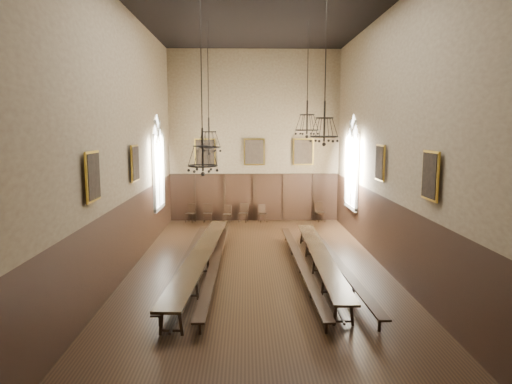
{
  "coord_description": "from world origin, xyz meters",
  "views": [
    {
      "loc": [
        -0.44,
        -15.24,
        4.92
      ],
      "look_at": [
        -0.07,
        1.5,
        2.58
      ],
      "focal_mm": 32.0,
      "sensor_mm": 36.0,
      "label": 1
    }
  ],
  "objects_px": {
    "chair_4": "(263,217)",
    "chandelier_back_right": "(307,123)",
    "table_left": "(202,263)",
    "chandelier_back_left": "(209,140)",
    "table_right": "(320,263)",
    "bench_left_inner": "(216,263)",
    "chair_2": "(227,217)",
    "chair_3": "(243,216)",
    "chair_0": "(190,217)",
    "bench_left_outer": "(187,262)",
    "chair_1": "(208,217)",
    "chair_7": "(320,216)",
    "chandelier_front_left": "(203,153)",
    "chandelier_front_right": "(324,125)",
    "bench_right_inner": "(300,265)",
    "bench_right_outer": "(335,263)"
  },
  "relations": [
    {
      "from": "chair_4",
      "to": "chandelier_back_right",
      "type": "distance_m",
      "value": 7.91
    },
    {
      "from": "table_left",
      "to": "chandelier_back_left",
      "type": "relative_size",
      "value": 2.06
    },
    {
      "from": "table_right",
      "to": "bench_left_inner",
      "type": "bearing_deg",
      "value": 174.3
    },
    {
      "from": "chair_2",
      "to": "chair_3",
      "type": "xyz_separation_m",
      "value": [
        0.86,
        0.03,
        0.03
      ]
    },
    {
      "from": "bench_left_inner",
      "to": "chair_0",
      "type": "distance_m",
      "value": 8.6
    },
    {
      "from": "bench_left_inner",
      "to": "chair_0",
      "type": "relative_size",
      "value": 10.83
    },
    {
      "from": "chandelier_back_right",
      "to": "bench_left_outer",
      "type": "bearing_deg",
      "value": -153.27
    },
    {
      "from": "table_left",
      "to": "chair_2",
      "type": "height_order",
      "value": "chair_2"
    },
    {
      "from": "table_right",
      "to": "chair_1",
      "type": "bearing_deg",
      "value": 117.53
    },
    {
      "from": "chair_0",
      "to": "chair_3",
      "type": "height_order",
      "value": "chair_0"
    },
    {
      "from": "bench_left_inner",
      "to": "chandelier_back_right",
      "type": "height_order",
      "value": "chandelier_back_right"
    },
    {
      "from": "chair_7",
      "to": "chair_1",
      "type": "bearing_deg",
      "value": 163.03
    },
    {
      "from": "chair_1",
      "to": "chandelier_front_left",
      "type": "distance_m",
      "value": 11.5
    },
    {
      "from": "chair_2",
      "to": "chair_4",
      "type": "relative_size",
      "value": 0.98
    },
    {
      "from": "chandelier_back_left",
      "to": "bench_left_outer",
      "type": "bearing_deg",
      "value": -103.08
    },
    {
      "from": "chandelier_front_left",
      "to": "chandelier_front_right",
      "type": "xyz_separation_m",
      "value": [
        3.39,
        -0.33,
        0.8
      ]
    },
    {
      "from": "bench_right_inner",
      "to": "chandelier_front_left",
      "type": "height_order",
      "value": "chandelier_front_left"
    },
    {
      "from": "chandelier_back_left",
      "to": "bench_left_inner",
      "type": "bearing_deg",
      "value": -81.67
    },
    {
      "from": "table_right",
      "to": "chair_0",
      "type": "xyz_separation_m",
      "value": [
        -5.46,
        8.75,
        -0.06
      ]
    },
    {
      "from": "bench_right_outer",
      "to": "chandelier_front_left",
      "type": "distance_m",
      "value": 6.27
    },
    {
      "from": "chair_3",
      "to": "chair_7",
      "type": "relative_size",
      "value": 0.95
    },
    {
      "from": "bench_left_inner",
      "to": "chandelier_front_right",
      "type": "height_order",
      "value": "chandelier_front_right"
    },
    {
      "from": "chair_1",
      "to": "chair_3",
      "type": "relative_size",
      "value": 1.0
    },
    {
      "from": "bench_left_inner",
      "to": "chandelier_back_right",
      "type": "bearing_deg",
      "value": 34.57
    },
    {
      "from": "chair_3",
      "to": "chair_1",
      "type": "bearing_deg",
      "value": -162.89
    },
    {
      "from": "bench_left_inner",
      "to": "chair_4",
      "type": "distance_m",
      "value": 8.64
    },
    {
      "from": "chair_1",
      "to": "chandelier_front_right",
      "type": "distance_m",
      "value": 12.78
    },
    {
      "from": "table_right",
      "to": "bench_left_outer",
      "type": "height_order",
      "value": "table_right"
    },
    {
      "from": "table_right",
      "to": "chandelier_front_right",
      "type": "distance_m",
      "value": 5.25
    },
    {
      "from": "chandelier_back_right",
      "to": "chandelier_front_right",
      "type": "height_order",
      "value": "same"
    },
    {
      "from": "table_left",
      "to": "chair_3",
      "type": "distance_m",
      "value": 8.88
    },
    {
      "from": "table_right",
      "to": "chandelier_front_right",
      "type": "relative_size",
      "value": 2.07
    },
    {
      "from": "chair_4",
      "to": "table_left",
      "type": "bearing_deg",
      "value": -123.06
    },
    {
      "from": "chair_3",
      "to": "chair_7",
      "type": "bearing_deg",
      "value": 16.26
    },
    {
      "from": "chair_0",
      "to": "chandelier_front_right",
      "type": "distance_m",
      "value": 13.13
    },
    {
      "from": "chair_4",
      "to": "chandelier_front_right",
      "type": "xyz_separation_m",
      "value": [
        1.28,
        -11.17,
        4.74
      ]
    },
    {
      "from": "chandelier_front_left",
      "to": "table_left",
      "type": "bearing_deg",
      "value": 97.98
    },
    {
      "from": "chair_0",
      "to": "chandelier_front_left",
      "type": "relative_size",
      "value": 0.19
    },
    {
      "from": "chair_7",
      "to": "chandelier_front_left",
      "type": "relative_size",
      "value": 0.2
    },
    {
      "from": "chair_0",
      "to": "chair_1",
      "type": "xyz_separation_m",
      "value": [
        0.91,
        -0.02,
        -0.0
      ]
    },
    {
      "from": "bench_left_inner",
      "to": "chandelier_back_left",
      "type": "bearing_deg",
      "value": 98.33
    },
    {
      "from": "chandelier_back_left",
      "to": "chair_4",
      "type": "bearing_deg",
      "value": 67.54
    },
    {
      "from": "chair_7",
      "to": "chandelier_back_right",
      "type": "bearing_deg",
      "value": -122.45
    },
    {
      "from": "table_right",
      "to": "chandelier_back_left",
      "type": "distance_m",
      "value": 6.53
    },
    {
      "from": "chandelier_back_right",
      "to": "chair_2",
      "type": "bearing_deg",
      "value": 119.18
    },
    {
      "from": "bench_left_inner",
      "to": "chandelier_back_right",
      "type": "relative_size",
      "value": 2.49
    },
    {
      "from": "bench_right_outer",
      "to": "chair_7",
      "type": "relative_size",
      "value": 9.96
    },
    {
      "from": "bench_right_outer",
      "to": "bench_right_inner",
      "type": "bearing_deg",
      "value": -170.94
    },
    {
      "from": "bench_left_outer",
      "to": "chair_2",
      "type": "relative_size",
      "value": 11.13
    },
    {
      "from": "table_right",
      "to": "chair_3",
      "type": "bearing_deg",
      "value": 106.9
    }
  ]
}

